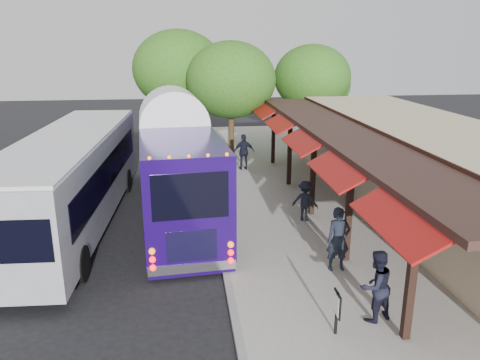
{
  "coord_description": "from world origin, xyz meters",
  "views": [
    {
      "loc": [
        -1.05,
        -12.65,
        6.7
      ],
      "look_at": [
        0.94,
        3.67,
        1.8
      ],
      "focal_mm": 35.0,
      "sensor_mm": 36.0,
      "label": 1
    }
  ],
  "objects_px": {
    "coach_bus": "(175,160)",
    "ped_c": "(244,152)",
    "sign_board": "(337,306)",
    "ped_b": "(376,286)",
    "city_bus": "(72,176)",
    "ped_a": "(338,239)",
    "ped_d": "(305,201)"
  },
  "relations": [
    {
      "from": "coach_bus",
      "to": "ped_c",
      "type": "relative_size",
      "value": 6.6
    },
    {
      "from": "coach_bus",
      "to": "ped_c",
      "type": "distance_m",
      "value": 6.55
    },
    {
      "from": "sign_board",
      "to": "coach_bus",
      "type": "bearing_deg",
      "value": 113.48
    },
    {
      "from": "ped_c",
      "to": "ped_b",
      "type": "bearing_deg",
      "value": 90.86
    },
    {
      "from": "city_bus",
      "to": "ped_a",
      "type": "xyz_separation_m",
      "value": [
        8.56,
        -5.02,
        -0.79
      ]
    },
    {
      "from": "ped_d",
      "to": "sign_board",
      "type": "relative_size",
      "value": 1.45
    },
    {
      "from": "ped_b",
      "to": "sign_board",
      "type": "height_order",
      "value": "ped_b"
    },
    {
      "from": "coach_bus",
      "to": "city_bus",
      "type": "height_order",
      "value": "coach_bus"
    },
    {
      "from": "city_bus",
      "to": "ped_b",
      "type": "distance_m",
      "value": 11.55
    },
    {
      "from": "ped_b",
      "to": "ped_d",
      "type": "height_order",
      "value": "ped_b"
    },
    {
      "from": "coach_bus",
      "to": "ped_d",
      "type": "bearing_deg",
      "value": -28.44
    },
    {
      "from": "ped_d",
      "to": "sign_board",
      "type": "bearing_deg",
      "value": 107.13
    },
    {
      "from": "coach_bus",
      "to": "ped_d",
      "type": "relative_size",
      "value": 8.07
    },
    {
      "from": "city_bus",
      "to": "sign_board",
      "type": "distance_m",
      "value": 11.11
    },
    {
      "from": "coach_bus",
      "to": "sign_board",
      "type": "bearing_deg",
      "value": -72.76
    },
    {
      "from": "ped_c",
      "to": "sign_board",
      "type": "relative_size",
      "value": 1.77
    },
    {
      "from": "coach_bus",
      "to": "ped_b",
      "type": "distance_m",
      "value": 10.09
    },
    {
      "from": "ped_d",
      "to": "ped_b",
      "type": "bearing_deg",
      "value": 115.93
    },
    {
      "from": "ped_d",
      "to": "ped_c",
      "type": "bearing_deg",
      "value": -53.99
    },
    {
      "from": "ped_b",
      "to": "ped_d",
      "type": "relative_size",
      "value": 1.17
    },
    {
      "from": "coach_bus",
      "to": "city_bus",
      "type": "distance_m",
      "value": 3.93
    },
    {
      "from": "ped_a",
      "to": "ped_d",
      "type": "height_order",
      "value": "ped_a"
    },
    {
      "from": "ped_a",
      "to": "ped_c",
      "type": "height_order",
      "value": "ped_a"
    },
    {
      "from": "ped_b",
      "to": "ped_d",
      "type": "bearing_deg",
      "value": -110.32
    },
    {
      "from": "ped_d",
      "to": "sign_board",
      "type": "height_order",
      "value": "ped_d"
    },
    {
      "from": "coach_bus",
      "to": "ped_b",
      "type": "height_order",
      "value": "coach_bus"
    },
    {
      "from": "ped_b",
      "to": "coach_bus",
      "type": "bearing_deg",
      "value": -81.4
    },
    {
      "from": "sign_board",
      "to": "ped_d",
      "type": "bearing_deg",
      "value": 82.62
    },
    {
      "from": "city_bus",
      "to": "ped_a",
      "type": "height_order",
      "value": "city_bus"
    },
    {
      "from": "ped_b",
      "to": "sign_board",
      "type": "bearing_deg",
      "value": 2.54
    },
    {
      "from": "coach_bus",
      "to": "sign_board",
      "type": "height_order",
      "value": "coach_bus"
    },
    {
      "from": "coach_bus",
      "to": "ped_d",
      "type": "xyz_separation_m",
      "value": [
        4.85,
        -2.12,
        -1.19
      ]
    }
  ]
}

